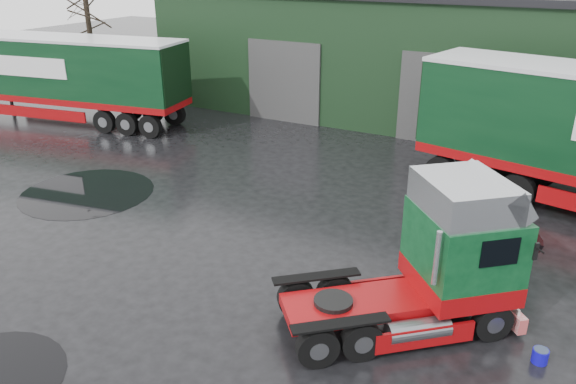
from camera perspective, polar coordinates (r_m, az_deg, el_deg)
The scene contains 9 objects.
ground at distance 15.18m, azimuth -6.17°, elevation -8.56°, with size 100.00×100.00×0.00m, color black.
warehouse at distance 31.38m, azimuth 18.52°, elevation 13.18°, with size 32.40×12.40×6.30m.
hero_tractor at distance 12.57m, azimuth 10.86°, elevation -6.65°, with size 2.43×5.73×3.56m, color #0D411F, non-canonical shape.
trailer_left at distance 30.90m, azimuth -22.34°, elevation 10.57°, with size 2.81×13.73×4.26m, color silver, non-canonical shape.
wash_bucket at distance 13.34m, azimuth 24.23°, elevation -14.95°, with size 0.33×0.33×0.31m, color #1008B9.
tree_left at distance 33.51m, azimuth -19.56°, elevation 15.51°, with size 4.40×4.40×8.50m, color black, non-canonical shape.
tree_back_a at distance 42.84m, azimuth 10.57°, elevation 18.45°, with size 4.40×4.40×9.50m, color black, non-canonical shape.
puddle_1 at distance 18.24m, azimuth 19.89°, elevation -4.16°, with size 3.00×3.00×0.01m, color black.
puddle_2 at distance 21.43m, azimuth -19.72°, elevation -0.05°, with size 4.69×4.69×0.01m, color black.
Camera 1 is at (7.55, -10.51, 7.93)m, focal length 35.00 mm.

